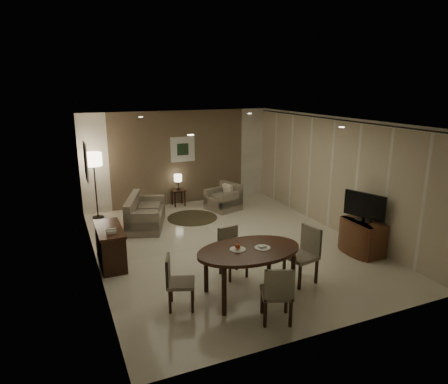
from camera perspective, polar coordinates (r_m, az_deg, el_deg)
name	(u,v)px	position (r m, az deg, el deg)	size (l,w,h in m)	color
room_shell	(220,181)	(8.80, -0.52, 1.57)	(5.50, 7.00, 2.70)	beige
taupe_accent	(179,158)	(11.64, -6.41, 4.86)	(3.96, 0.03, 2.70)	brown
curtain_wall	(331,175)	(9.81, 15.03, 2.30)	(0.08, 6.70, 2.58)	beige
curtain_rod	(335,119)	(9.61, 15.58, 9.99)	(0.03, 0.03, 6.80)	black
art_back_frame	(183,149)	(11.61, -5.93, 6.09)	(0.72, 0.03, 0.72)	silver
art_back_canvas	(183,149)	(11.59, -5.91, 6.08)	(0.34, 0.01, 0.34)	#1D341C
art_left_frame	(86,162)	(8.85, -19.14, 4.12)	(0.03, 0.60, 0.80)	silver
art_left_canvas	(87,162)	(8.85, -19.05, 4.13)	(0.01, 0.46, 0.64)	gray
downlight_nl	(191,135)	(6.04, -4.78, 8.12)	(0.10, 0.10, 0.01)	white
downlight_nr	(342,127)	(7.41, 16.46, 8.87)	(0.10, 0.10, 0.01)	white
downlight_fl	(141,117)	(9.51, -11.83, 10.44)	(0.10, 0.10, 0.01)	white
downlight_fr	(250,114)	(10.43, 3.68, 11.12)	(0.10, 0.10, 0.01)	white
console_desk	(110,246)	(8.13, -15.92, -7.45)	(0.48, 1.20, 0.75)	#3F1C14
telephone	(111,231)	(7.70, -15.84, -5.34)	(0.20, 0.14, 0.09)	white
tv_cabinet	(362,237)	(8.82, 19.14, -6.08)	(0.48, 0.90, 0.70)	brown
flat_tv	(364,206)	(8.59, 19.43, -1.93)	(0.06, 0.88, 0.60)	black
dining_table	(249,273)	(6.73, 3.54, -11.41)	(1.76, 1.10, 0.83)	#3F1C14
chair_near	(277,292)	(6.10, 7.51, -13.99)	(0.45, 0.45, 0.92)	gray
chair_far	(233,253)	(7.34, 1.36, -8.74)	(0.43, 0.43, 0.89)	gray
chair_left	(181,282)	(6.42, -6.14, -12.73)	(0.42, 0.42, 0.86)	gray
chair_right	(301,256)	(7.23, 10.92, -8.95)	(0.48, 0.48, 1.00)	gray
plate_a	(238,250)	(6.52, 1.97, -8.21)	(0.26, 0.26, 0.02)	white
plate_b	(262,248)	(6.61, 5.52, -7.95)	(0.26, 0.26, 0.02)	white
fruit_apple	(238,246)	(6.50, 1.98, -7.78)	(0.09, 0.09, 0.09)	#C14216
napkin	(263,247)	(6.60, 5.53, -7.77)	(0.12, 0.08, 0.03)	white
round_rug	(192,218)	(10.59, -4.54, -3.67)	(1.32, 1.32, 0.01)	#453E26
sofa	(146,212)	(10.02, -11.11, -2.78)	(0.80, 1.60, 0.75)	gray
armchair	(223,197)	(11.16, -0.13, -0.71)	(0.81, 0.77, 0.72)	gray
side_table	(178,198)	(11.64, -6.52, -0.79)	(0.37, 0.37, 0.47)	black
table_lamp	(178,181)	(11.52, -6.59, 1.53)	(0.22, 0.22, 0.50)	#FFEAC1
floor_lamp	(95,186)	(10.85, -17.89, 0.83)	(0.44, 0.44, 1.74)	#FFE5B7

